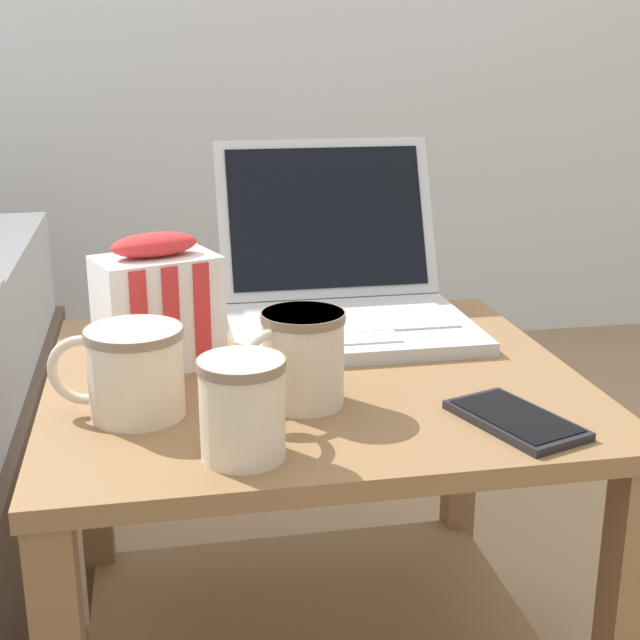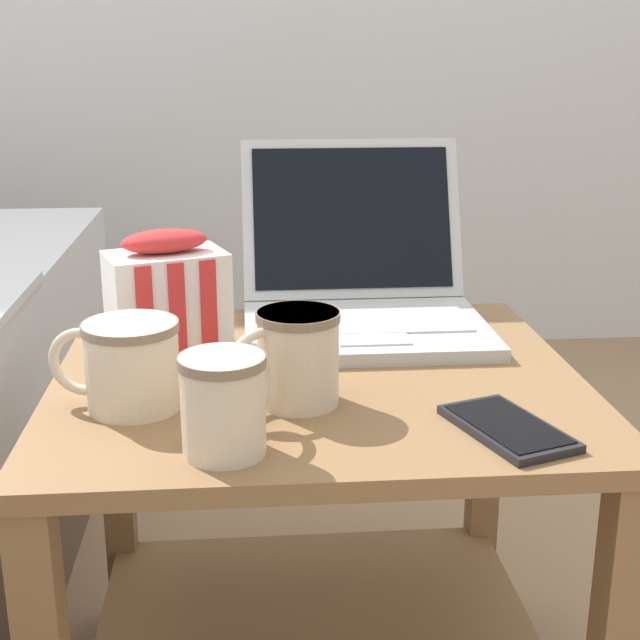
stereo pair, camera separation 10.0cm
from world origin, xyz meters
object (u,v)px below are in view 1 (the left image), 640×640
(mug_front_left, at_px, (301,354))
(cell_phone, at_px, (516,420))
(laptop, at_px, (343,290))
(snack_bag, at_px, (158,306))
(mug_mid_center, at_px, (133,367))
(mug_front_right, at_px, (244,402))

(mug_front_left, xyz_separation_m, cell_phone, (0.21, -0.10, -0.05))
(laptop, xyz_separation_m, snack_bag, (-0.26, -0.13, 0.03))
(mug_front_left, xyz_separation_m, mug_mid_center, (-0.18, 0.00, -0.00))
(mug_front_right, height_order, snack_bag, snack_bag)
(mug_mid_center, bearing_deg, cell_phone, -14.35)
(mug_front_right, distance_m, cell_phone, 0.29)
(mug_front_left, bearing_deg, snack_bag, 133.43)
(mug_front_right, distance_m, snack_bag, 0.28)
(mug_mid_center, bearing_deg, mug_front_right, -48.87)
(mug_front_right, bearing_deg, laptop, 65.56)
(laptop, bearing_deg, mug_mid_center, -135.41)
(mug_mid_center, bearing_deg, laptop, 44.59)
(laptop, height_order, mug_front_left, laptop)
(snack_bag, relative_size, cell_phone, 1.02)
(mug_front_right, bearing_deg, mug_mid_center, 131.13)
(laptop, relative_size, cell_phone, 2.15)
(laptop, distance_m, snack_bag, 0.29)
(laptop, distance_m, mug_mid_center, 0.40)
(cell_phone, bearing_deg, laptop, 104.84)
(mug_front_right, bearing_deg, mug_front_left, 57.32)
(mug_front_right, height_order, mug_mid_center, mug_front_right)
(mug_front_left, xyz_separation_m, mug_front_right, (-0.07, -0.12, -0.00))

